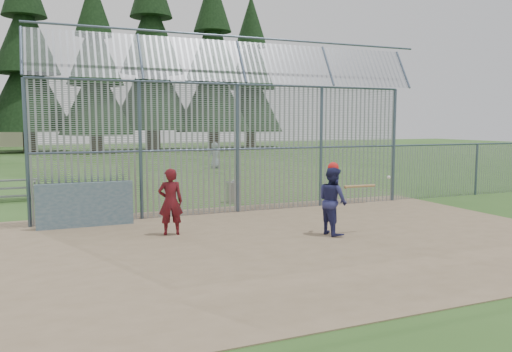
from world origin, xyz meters
name	(u,v)px	position (x,y,z in m)	size (l,w,h in m)	color
ground	(287,235)	(0.00, 0.00, 0.00)	(120.00, 120.00, 0.00)	#2D511E
dirt_infield	(296,239)	(0.00, -0.50, 0.01)	(14.00, 10.00, 0.02)	#756047
dugout_wall	(86,205)	(-4.60, 2.90, 0.62)	(2.50, 0.12, 1.20)	#38566B
batter	(333,201)	(1.06, -0.45, 0.87)	(0.83, 0.65, 1.71)	navy
onlooker	(171,202)	(-2.70, 1.08, 0.86)	(0.61, 0.40, 1.67)	maroon
bg_kid_standing	(215,155)	(4.15, 18.55, 0.82)	(0.80, 0.52, 1.64)	gray
batting_gear	(339,171)	(1.21, -0.48, 1.62)	(1.83, 0.34, 0.66)	red
trash_can	(234,192)	(0.53, 5.32, 0.38)	(0.56, 0.56, 0.82)	gray
backstop_fence	(290,137)	(1.81, 3.43, 2.36)	(20.09, 0.81, 5.30)	#47566B
conifer_row	(122,43)	(1.93, 41.51, 10.83)	(38.48, 12.26, 20.20)	#332319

